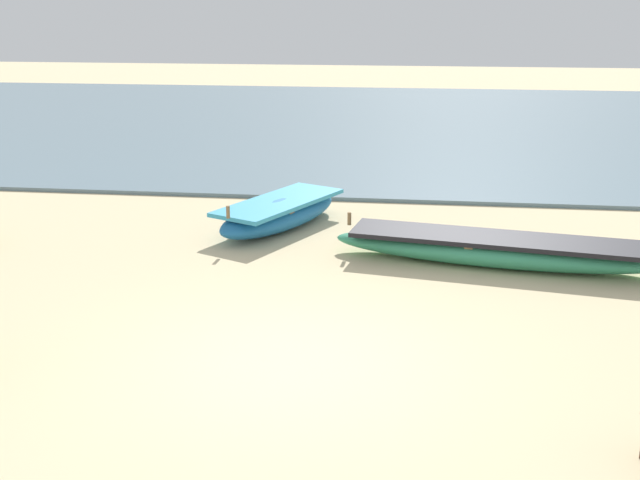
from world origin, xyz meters
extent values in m
plane|color=beige|center=(0.00, 0.00, 0.00)|extent=(80.00, 80.00, 0.00)
cube|color=slate|center=(0.00, 17.25, 0.04)|extent=(60.00, 20.00, 0.08)
ellipsoid|color=#338C66|center=(2.45, 3.69, 0.22)|extent=(5.02, 1.70, 0.44)
cube|color=black|center=(2.45, 3.69, 0.41)|extent=(4.43, 1.59, 0.07)
cube|color=olive|center=(2.08, 3.75, 0.34)|extent=(0.24, 0.78, 0.04)
cylinder|color=olive|center=(0.21, 4.06, 0.54)|extent=(0.06, 0.06, 0.20)
ellipsoid|color=#1E669E|center=(-1.12, 5.25, 0.25)|extent=(2.22, 3.15, 0.50)
cube|color=#3399BF|center=(-1.12, 5.25, 0.46)|extent=(2.05, 2.82, 0.07)
cube|color=olive|center=(-1.22, 5.05, 0.39)|extent=(0.83, 0.48, 0.04)
cylinder|color=olive|center=(-1.72, 4.00, 0.60)|extent=(0.06, 0.06, 0.20)
camera|label=1|loc=(1.25, -7.74, 3.85)|focal=44.06mm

